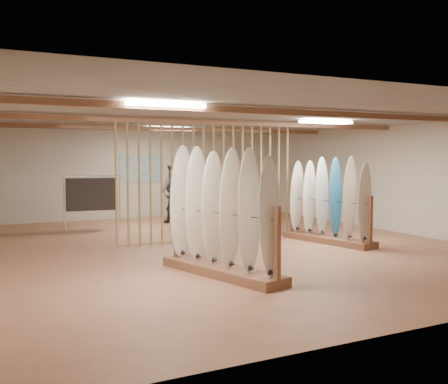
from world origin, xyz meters
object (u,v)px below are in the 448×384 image
rack_left (222,233)px  clothing_rack_b (198,189)px  shopper_b (175,189)px  shopper_a (177,194)px  rack_right (328,214)px  clothing_rack_a (92,194)px

rack_left → clothing_rack_b: size_ratio=1.68×
rack_left → shopper_b: 6.76m
shopper_a → shopper_b: 1.23m
clothing_rack_b → shopper_b: shopper_b is taller
clothing_rack_b → shopper_a: bearing=-139.9°
shopper_b → rack_left: bearing=-62.9°
rack_right → clothing_rack_a: (-4.43, 4.36, 0.32)m
rack_left → rack_right: (3.67, 1.86, -0.06)m
rack_right → shopper_a: shopper_a is taller
shopper_b → clothing_rack_a: bearing=-131.0°
shopper_b → clothing_rack_b: bearing=0.8°
rack_right → shopper_b: size_ratio=1.19×
clothing_rack_a → clothing_rack_b: bearing=3.7°
rack_left → clothing_rack_a: bearing=82.0°
clothing_rack_a → shopper_a: (2.09, -0.85, -0.02)m
rack_left → rack_right: bearing=11.9°
rack_left → shopper_a: size_ratio=1.38×
clothing_rack_a → shopper_b: (2.49, 0.31, 0.04)m
rack_right → shopper_b: 5.07m
shopper_a → shopper_b: size_ratio=0.94×
rack_right → clothing_rack_b: 4.46m
clothing_rack_a → clothing_rack_b: size_ratio=0.96×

